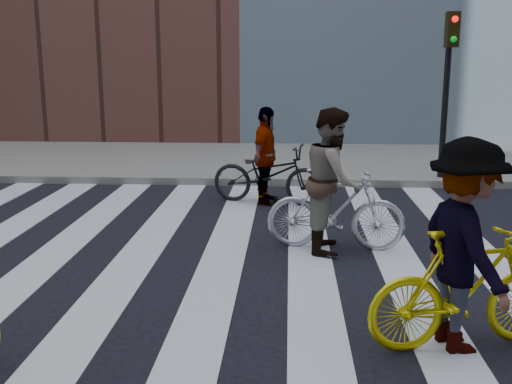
# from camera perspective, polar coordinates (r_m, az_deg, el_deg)

# --- Properties ---
(ground) EXTENTS (100.00, 100.00, 0.00)m
(ground) POSITION_cam_1_polar(r_m,az_deg,el_deg) (7.14, -8.15, -7.88)
(ground) COLOR black
(ground) RESTS_ON ground
(sidewalk_far) EXTENTS (100.00, 5.00, 0.15)m
(sidewalk_far) POSITION_cam_1_polar(r_m,az_deg,el_deg) (14.32, -2.34, 2.98)
(sidewalk_far) COLOR gray
(sidewalk_far) RESTS_ON ground
(zebra_crosswalk) EXTENTS (8.25, 10.00, 0.01)m
(zebra_crosswalk) POSITION_cam_1_polar(r_m,az_deg,el_deg) (7.13, -8.15, -7.83)
(zebra_crosswalk) COLOR silver
(zebra_crosswalk) RESTS_ON ground
(traffic_signal) EXTENTS (0.22, 0.42, 3.33)m
(traffic_signal) POSITION_cam_1_polar(r_m,az_deg,el_deg) (12.25, 17.87, 11.12)
(traffic_signal) COLOR black
(traffic_signal) RESTS_ON ground
(bike_silver_mid) EXTENTS (1.85, 0.69, 1.09)m
(bike_silver_mid) POSITION_cam_1_polar(r_m,az_deg,el_deg) (7.92, 7.59, -1.66)
(bike_silver_mid) COLOR silver
(bike_silver_mid) RESTS_ON ground
(bike_yellow_right) EXTENTS (1.86, 0.91, 1.08)m
(bike_yellow_right) POSITION_cam_1_polar(r_m,az_deg,el_deg) (5.54, 19.46, -8.72)
(bike_yellow_right) COLOR #D9CA0C
(bike_yellow_right) RESTS_ON ground
(bike_dark_rear) EXTENTS (2.10, 1.16, 1.04)m
(bike_dark_rear) POSITION_cam_1_polar(r_m,az_deg,el_deg) (10.33, 1.17, 1.70)
(bike_dark_rear) COLOR black
(bike_dark_rear) RESTS_ON ground
(rider_mid) EXTENTS (0.80, 0.98, 1.88)m
(rider_mid) POSITION_cam_1_polar(r_m,az_deg,el_deg) (7.82, 7.31, 1.14)
(rider_mid) COLOR slate
(rider_mid) RESTS_ON ground
(rider_right) EXTENTS (0.95, 1.32, 1.85)m
(rider_right) POSITION_cam_1_polar(r_m,az_deg,el_deg) (5.40, 19.25, -4.89)
(rider_right) COLOR slate
(rider_right) RESTS_ON ground
(rider_rear) EXTENTS (0.64, 1.06, 1.68)m
(rider_rear) POSITION_cam_1_polar(r_m,az_deg,el_deg) (10.27, 0.90, 3.45)
(rider_rear) COLOR slate
(rider_rear) RESTS_ON ground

